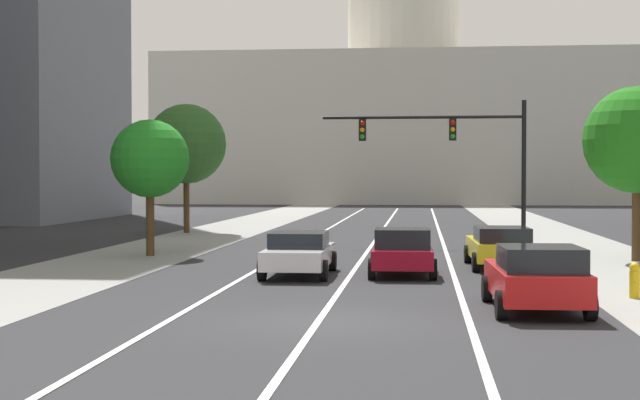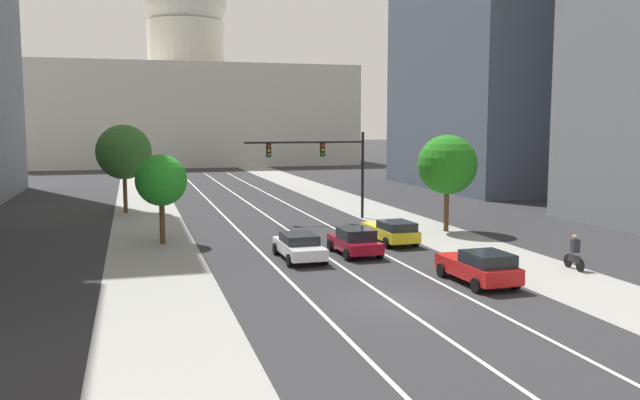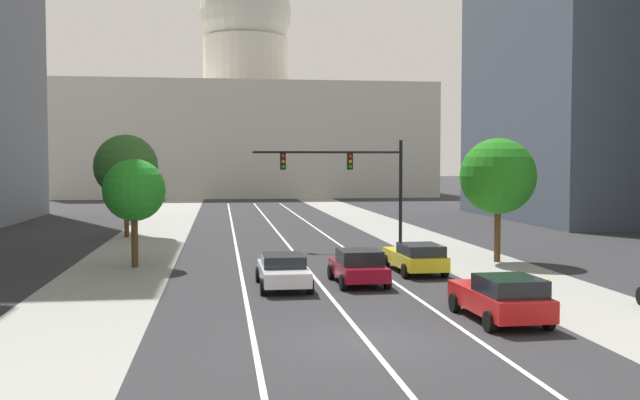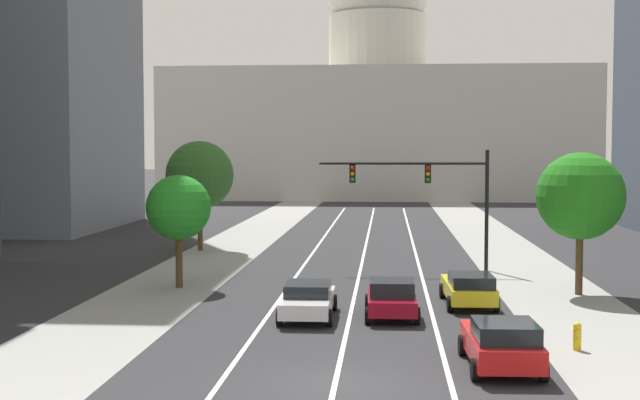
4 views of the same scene
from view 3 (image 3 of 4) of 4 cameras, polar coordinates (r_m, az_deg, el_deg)
ground_plane at (r=60.54m, az=-3.88°, el=-1.85°), size 400.00×400.00×0.00m
sidewalk_left at (r=55.63m, az=-12.58°, el=-2.33°), size 4.91×130.00×0.01m
sidewalk_right at (r=56.89m, az=5.32°, el=-2.15°), size 4.91×130.00×0.01m
lane_stripe_left at (r=45.48m, az=-6.57°, el=-3.44°), size 0.16×90.00×0.01m
lane_stripe_center at (r=45.66m, az=-2.60°, el=-3.40°), size 0.16×90.00×0.01m
lane_stripe_right at (r=46.04m, az=1.32°, el=-3.34°), size 0.16×90.00×0.01m
capitol_building at (r=116.28m, az=-5.76°, el=5.72°), size 54.06×29.57×36.54m
car_red at (r=24.10m, az=13.92°, el=-7.34°), size 2.21×4.47×1.53m
car_crimson at (r=30.49m, az=3.00°, el=-5.17°), size 2.10×4.12×1.46m
car_yellow at (r=33.76m, az=7.45°, el=-4.42°), size 2.14×4.79×1.41m
car_white at (r=29.71m, az=-2.89°, el=-5.45°), size 2.05×4.64×1.35m
traffic_signal_mast at (r=43.38m, az=2.58°, el=2.20°), size 8.91×0.39×6.37m
fire_hydrant at (r=27.58m, az=17.19°, el=-6.77°), size 0.26×0.35×0.91m
street_tree_mid_left at (r=50.90m, az=-14.85°, el=2.52°), size 4.28×4.28×6.91m
street_tree_near_right at (r=38.07m, az=13.67°, el=1.80°), size 3.84×3.84×6.28m
street_tree_near_left at (r=36.17m, az=-14.26°, el=0.72°), size 2.99×2.99×5.23m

